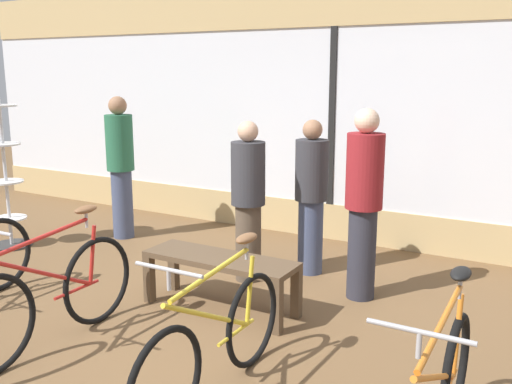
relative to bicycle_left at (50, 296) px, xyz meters
name	(u,v)px	position (x,y,z in m)	size (l,w,h in m)	color
ground_plane	(170,342)	(0.74, 0.49, -0.41)	(24.00, 24.00, 0.00)	brown
shop_back_wall	(333,108)	(0.74, 3.76, 1.23)	(12.00, 0.08, 3.20)	tan
bicycle_left	(50,296)	(0.00, 0.00, 0.00)	(0.46, 1.74, 1.05)	black
bicycle_right	(215,341)	(1.48, 0.04, -0.02)	(0.46, 1.67, 1.02)	black
accessory_rack	(7,187)	(-2.49, 1.53, 0.33)	(0.48, 0.48, 1.79)	#333333
display_bench	(220,267)	(0.75, 1.22, -0.01)	(1.40, 0.44, 0.49)	brown
customer_near_rack	(248,199)	(0.58, 1.99, 0.44)	(0.36, 0.36, 1.61)	brown
customer_by_window	(121,164)	(-1.57, 2.50, 0.54)	(0.46, 0.46, 1.78)	#424C6B
customer_mid_floor	(311,194)	(1.04, 2.49, 0.43)	(0.48, 0.48, 1.61)	#424C6B
customer_near_bench	(364,200)	(1.73, 2.10, 0.53)	(0.44, 0.44, 1.77)	#2D2D38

